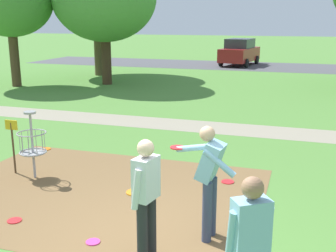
{
  "coord_description": "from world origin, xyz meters",
  "views": [
    {
      "loc": [
        1.76,
        -4.98,
        3.16
      ],
      "look_at": [
        -0.85,
        3.09,
        1.0
      ],
      "focal_mm": 45.04,
      "sensor_mm": 36.0,
      "label": 1
    }
  ],
  "objects_px": {
    "disc_golf_basket": "(30,142)",
    "frisbee_by_tee": "(93,242)",
    "player_waiting_left": "(146,195)",
    "frisbee_near_basket": "(46,149)",
    "frisbee_far_right": "(14,221)",
    "player_foreground_watching": "(209,175)",
    "tree_mid_center": "(9,0)",
    "frisbee_scattered_b": "(228,182)",
    "parked_car_leftmost": "(240,52)",
    "player_waiting_right": "(249,247)"
  },
  "relations": [
    {
      "from": "disc_golf_basket",
      "to": "frisbee_by_tee",
      "type": "distance_m",
      "value": 3.21
    },
    {
      "from": "player_waiting_left",
      "to": "frisbee_near_basket",
      "type": "xyz_separation_m",
      "value": [
        -4.19,
        3.93,
        -0.96
      ]
    },
    {
      "from": "player_waiting_left",
      "to": "frisbee_far_right",
      "type": "bearing_deg",
      "value": 169.62
    },
    {
      "from": "player_foreground_watching",
      "to": "tree_mid_center",
      "type": "bearing_deg",
      "value": 136.41
    },
    {
      "from": "disc_golf_basket",
      "to": "frisbee_scattered_b",
      "type": "distance_m",
      "value": 4.05
    },
    {
      "from": "disc_golf_basket",
      "to": "frisbee_by_tee",
      "type": "relative_size",
      "value": 6.6
    },
    {
      "from": "frisbee_by_tee",
      "to": "parked_car_leftmost",
      "type": "xyz_separation_m",
      "value": [
        -1.68,
        25.07,
        0.91
      ]
    },
    {
      "from": "frisbee_far_right",
      "to": "tree_mid_center",
      "type": "relative_size",
      "value": 0.04
    },
    {
      "from": "frisbee_near_basket",
      "to": "tree_mid_center",
      "type": "xyz_separation_m",
      "value": [
        -7.23,
        8.44,
        3.99
      ]
    },
    {
      "from": "player_foreground_watching",
      "to": "frisbee_scattered_b",
      "type": "bearing_deg",
      "value": 92.58
    },
    {
      "from": "frisbee_scattered_b",
      "to": "tree_mid_center",
      "type": "relative_size",
      "value": 0.04
    },
    {
      "from": "player_waiting_left",
      "to": "frisbee_far_right",
      "type": "distance_m",
      "value": 2.67
    },
    {
      "from": "player_foreground_watching",
      "to": "frisbee_far_right",
      "type": "distance_m",
      "value": 3.26
    },
    {
      "from": "frisbee_by_tee",
      "to": "tree_mid_center",
      "type": "bearing_deg",
      "value": 130.85
    },
    {
      "from": "player_waiting_right",
      "to": "tree_mid_center",
      "type": "relative_size",
      "value": 0.3
    },
    {
      "from": "disc_golf_basket",
      "to": "player_waiting_left",
      "type": "bearing_deg",
      "value": -33.46
    },
    {
      "from": "player_waiting_right",
      "to": "frisbee_near_basket",
      "type": "height_order",
      "value": "player_waiting_right"
    },
    {
      "from": "disc_golf_basket",
      "to": "player_foreground_watching",
      "type": "bearing_deg",
      "value": -18.27
    },
    {
      "from": "frisbee_far_right",
      "to": "frisbee_scattered_b",
      "type": "distance_m",
      "value": 4.03
    },
    {
      "from": "disc_golf_basket",
      "to": "frisbee_near_basket",
      "type": "distance_m",
      "value": 2.06
    },
    {
      "from": "frisbee_far_right",
      "to": "frisbee_scattered_b",
      "type": "relative_size",
      "value": 0.9
    },
    {
      "from": "player_waiting_left",
      "to": "tree_mid_center",
      "type": "xyz_separation_m",
      "value": [
        -11.42,
        12.37,
        3.04
      ]
    },
    {
      "from": "frisbee_near_basket",
      "to": "parked_car_leftmost",
      "type": "bearing_deg",
      "value": 85.77
    },
    {
      "from": "frisbee_near_basket",
      "to": "frisbee_scattered_b",
      "type": "height_order",
      "value": "same"
    },
    {
      "from": "frisbee_near_basket",
      "to": "frisbee_by_tee",
      "type": "height_order",
      "value": "same"
    },
    {
      "from": "frisbee_by_tee",
      "to": "disc_golf_basket",
      "type": "bearing_deg",
      "value": 140.75
    },
    {
      "from": "disc_golf_basket",
      "to": "frisbee_near_basket",
      "type": "xyz_separation_m",
      "value": [
        -0.85,
        1.72,
        -0.74
      ]
    },
    {
      "from": "frisbee_scattered_b",
      "to": "parked_car_leftmost",
      "type": "bearing_deg",
      "value": 98.05
    },
    {
      "from": "frisbee_far_right",
      "to": "frisbee_scattered_b",
      "type": "bearing_deg",
      "value": 42.41
    },
    {
      "from": "frisbee_by_tee",
      "to": "frisbee_scattered_b",
      "type": "height_order",
      "value": "same"
    },
    {
      "from": "player_foreground_watching",
      "to": "frisbee_by_tee",
      "type": "distance_m",
      "value": 1.95
    },
    {
      "from": "player_foreground_watching",
      "to": "frisbee_near_basket",
      "type": "height_order",
      "value": "player_foreground_watching"
    },
    {
      "from": "frisbee_far_right",
      "to": "player_foreground_watching",
      "type": "bearing_deg",
      "value": 8.36
    },
    {
      "from": "player_foreground_watching",
      "to": "parked_car_leftmost",
      "type": "distance_m",
      "value": 24.62
    },
    {
      "from": "frisbee_near_basket",
      "to": "frisbee_scattered_b",
      "type": "bearing_deg",
      "value": -9.24
    },
    {
      "from": "frisbee_by_tee",
      "to": "frisbee_scattered_b",
      "type": "bearing_deg",
      "value": 63.58
    },
    {
      "from": "frisbee_by_tee",
      "to": "frisbee_scattered_b",
      "type": "xyz_separation_m",
      "value": [
        1.45,
        2.93,
        0.0
      ]
    },
    {
      "from": "tree_mid_center",
      "to": "parked_car_leftmost",
      "type": "height_order",
      "value": "tree_mid_center"
    },
    {
      "from": "disc_golf_basket",
      "to": "parked_car_leftmost",
      "type": "xyz_separation_m",
      "value": [
        0.74,
        23.1,
        0.17
      ]
    },
    {
      "from": "player_foreground_watching",
      "to": "disc_golf_basket",
      "type": "bearing_deg",
      "value": 161.73
    },
    {
      "from": "player_waiting_right",
      "to": "frisbee_near_basket",
      "type": "distance_m",
      "value": 7.45
    },
    {
      "from": "frisbee_far_right",
      "to": "parked_car_leftmost",
      "type": "distance_m",
      "value": 24.88
    },
    {
      "from": "disc_golf_basket",
      "to": "frisbee_far_right",
      "type": "relative_size",
      "value": 6.09
    },
    {
      "from": "frisbee_scattered_b",
      "to": "frisbee_by_tee",
      "type": "bearing_deg",
      "value": -116.42
    },
    {
      "from": "frisbee_by_tee",
      "to": "tree_mid_center",
      "type": "distance_m",
      "value": 16.53
    },
    {
      "from": "tree_mid_center",
      "to": "disc_golf_basket",
      "type": "bearing_deg",
      "value": -51.52
    },
    {
      "from": "parked_car_leftmost",
      "to": "player_foreground_watching",
      "type": "bearing_deg",
      "value": -82.45
    },
    {
      "from": "player_waiting_right",
      "to": "frisbee_by_tee",
      "type": "distance_m",
      "value": 2.77
    },
    {
      "from": "frisbee_near_basket",
      "to": "frisbee_far_right",
      "type": "relative_size",
      "value": 1.11
    },
    {
      "from": "player_waiting_right",
      "to": "frisbee_by_tee",
      "type": "bearing_deg",
      "value": 154.76
    }
  ]
}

